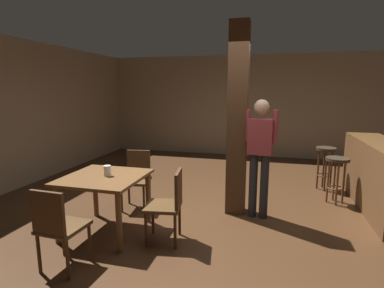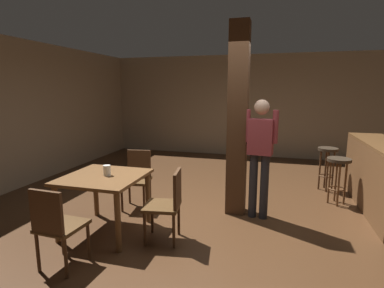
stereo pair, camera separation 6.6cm
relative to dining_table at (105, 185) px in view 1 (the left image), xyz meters
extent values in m
plane|color=#422816|center=(1.40, 0.75, -0.64)|extent=(10.80, 10.80, 0.00)
cube|color=gray|center=(1.40, 5.25, 0.76)|extent=(8.00, 0.10, 2.80)
cube|color=#422816|center=(1.56, 1.11, 0.76)|extent=(0.28, 0.28, 2.80)
cube|color=brown|center=(0.00, 0.00, 0.10)|extent=(0.98, 0.98, 0.04)
cylinder|color=brown|center=(0.42, 0.42, -0.28)|extent=(0.07, 0.07, 0.72)
cylinder|color=brown|center=(-0.42, 0.42, -0.28)|extent=(0.07, 0.07, 0.72)
cylinder|color=brown|center=(0.42, -0.42, -0.28)|extent=(0.07, 0.07, 0.72)
cylinder|color=brown|center=(-0.42, -0.42, -0.28)|extent=(0.07, 0.07, 0.72)
cube|color=#4C3319|center=(0.03, 0.83, -0.19)|extent=(0.48, 0.48, 0.04)
cube|color=#422816|center=(0.01, 1.02, 0.03)|extent=(0.38, 0.09, 0.45)
cylinder|color=#422816|center=(0.23, 0.68, -0.42)|extent=(0.04, 0.04, 0.43)
cylinder|color=#422816|center=(-0.11, 0.63, -0.42)|extent=(0.04, 0.04, 0.43)
cylinder|color=#422816|center=(0.18, 1.03, -0.42)|extent=(0.04, 0.04, 0.43)
cylinder|color=#422816|center=(-0.16, 0.98, -0.42)|extent=(0.04, 0.04, 0.43)
cube|color=#4C3319|center=(0.81, -0.03, -0.19)|extent=(0.48, 0.48, 0.04)
cube|color=#422816|center=(1.00, -0.01, 0.03)|extent=(0.09, 0.38, 0.45)
cylinder|color=#422816|center=(0.66, -0.23, -0.42)|extent=(0.04, 0.04, 0.43)
cylinder|color=#422816|center=(0.61, 0.11, -0.42)|extent=(0.04, 0.04, 0.43)
cylinder|color=#422816|center=(1.01, -0.18, -0.42)|extent=(0.04, 0.04, 0.43)
cylinder|color=#422816|center=(0.96, 0.17, -0.42)|extent=(0.04, 0.04, 0.43)
cube|color=#4C3319|center=(0.00, -0.83, -0.19)|extent=(0.44, 0.44, 0.04)
cube|color=#422816|center=(0.00, -1.02, 0.03)|extent=(0.38, 0.05, 0.45)
cylinder|color=#422816|center=(-0.16, -0.64, -0.42)|extent=(0.04, 0.04, 0.43)
cylinder|color=#422816|center=(0.19, -0.66, -0.42)|extent=(0.04, 0.04, 0.43)
cylinder|color=#422816|center=(-0.18, -0.99, -0.42)|extent=(0.04, 0.04, 0.43)
cylinder|color=#422816|center=(0.17, -1.01, -0.42)|extent=(0.04, 0.04, 0.43)
cylinder|color=silver|center=(0.04, 0.02, 0.19)|extent=(0.09, 0.09, 0.14)
cube|color=maroon|center=(1.91, 0.99, 0.56)|extent=(0.36, 0.24, 0.50)
sphere|color=tan|center=(1.91, 0.99, 0.97)|extent=(0.24, 0.24, 0.21)
cylinder|color=#232328|center=(1.99, 0.98, -0.17)|extent=(0.13, 0.13, 0.95)
cylinder|color=#232328|center=(1.83, 1.00, -0.17)|extent=(0.13, 0.13, 0.95)
cylinder|color=maroon|center=(2.10, 0.96, 0.71)|extent=(0.09, 0.09, 0.46)
cylinder|color=maroon|center=(1.71, 1.01, 0.71)|extent=(0.09, 0.09, 0.46)
cube|color=brown|center=(3.72, 1.77, 0.39)|extent=(0.56, 2.31, 0.04)
cube|color=brown|center=(3.62, 1.77, -0.13)|extent=(0.36, 2.31, 1.02)
cylinder|color=#2D2319|center=(3.11, 1.88, 0.10)|extent=(0.37, 0.37, 0.05)
torus|color=brown|center=(3.11, 1.88, -0.38)|extent=(0.26, 0.26, 0.02)
cylinder|color=brown|center=(3.11, 2.00, -0.28)|extent=(0.03, 0.03, 0.72)
cylinder|color=brown|center=(3.11, 1.76, -0.28)|extent=(0.03, 0.03, 0.72)
cylinder|color=brown|center=(3.23, 1.88, -0.28)|extent=(0.03, 0.03, 0.72)
cylinder|color=brown|center=(2.99, 1.88, -0.28)|extent=(0.03, 0.03, 0.72)
cylinder|color=#2D2319|center=(3.05, 2.58, 0.14)|extent=(0.35, 0.35, 0.05)
torus|color=#422816|center=(3.05, 2.58, -0.37)|extent=(0.25, 0.25, 0.02)
cylinder|color=#422816|center=(3.05, 2.70, -0.26)|extent=(0.03, 0.03, 0.75)
cylinder|color=#422816|center=(3.05, 2.47, -0.26)|extent=(0.03, 0.03, 0.75)
cylinder|color=#422816|center=(3.16, 2.58, -0.26)|extent=(0.03, 0.03, 0.75)
cylinder|color=#422816|center=(2.94, 2.58, -0.26)|extent=(0.03, 0.03, 0.75)
camera|label=1|loc=(2.03, -3.29, 1.21)|focal=28.00mm
camera|label=2|loc=(2.10, -3.27, 1.21)|focal=28.00mm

